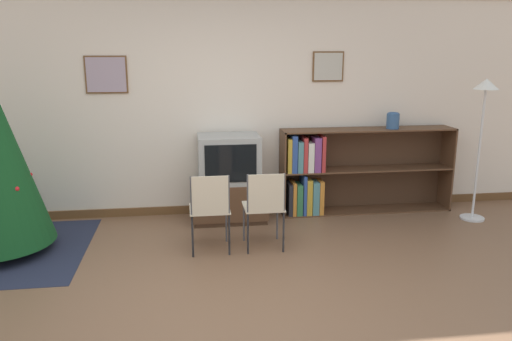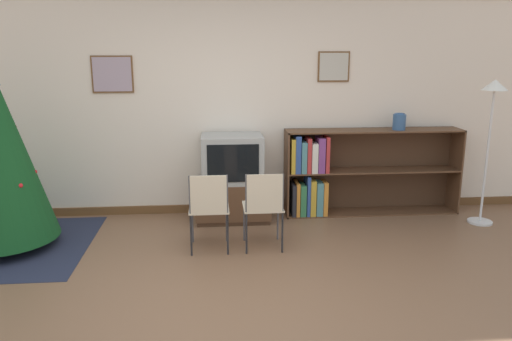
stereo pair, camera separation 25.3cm
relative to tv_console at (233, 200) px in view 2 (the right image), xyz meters
The scene contains 10 objects.
ground_plane 2.14m from the tv_console, 92.28° to the right, with size 24.00×24.00×0.00m, color brown.
wall_back 1.17m from the tv_console, 103.91° to the left, with size 8.71×0.11×2.70m.
area_rug 2.49m from the tv_console, 164.10° to the right, with size 1.70×1.75×0.01m.
tv_console is the anchor object (origin of this frame).
television 0.51m from the tv_console, 90.00° to the right, with size 0.71×0.53×0.55m.
folding_chair_left 1.04m from the tv_console, 105.64° to the right, with size 0.40×0.40×0.82m.
folding_chair_right 1.04m from the tv_console, 74.36° to the right, with size 0.40×0.40×0.82m.
bookshelf 1.35m from the tv_console, ahead, with size 2.15×0.36×1.05m.
vase 2.22m from the tv_console, ahead, with size 0.15×0.15×0.20m.
standing_lamp 3.11m from the tv_console, ahead, with size 0.28×0.28×1.67m.
Camera 2 is at (-0.13, -3.60, 2.00)m, focal length 35.00 mm.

